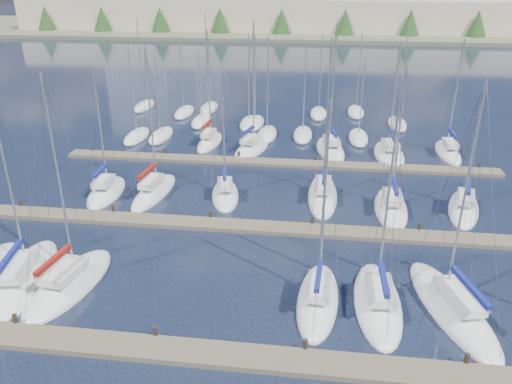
# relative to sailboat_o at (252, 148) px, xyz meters

# --- Properties ---
(ground) EXTENTS (400.00, 400.00, 0.00)m
(ground) POSITION_rel_sailboat_o_xyz_m (3.06, 25.94, -0.19)
(ground) COLOR #1C2438
(ground) RESTS_ON ground
(dock_near) EXTENTS (44.00, 1.93, 1.10)m
(dock_near) POSITION_rel_sailboat_o_xyz_m (3.06, -32.05, -0.04)
(dock_near) COLOR #6B5E4C
(dock_near) RESTS_ON ground
(dock_mid) EXTENTS (44.00, 1.93, 1.10)m
(dock_mid) POSITION_rel_sailboat_o_xyz_m (3.06, -18.05, -0.04)
(dock_mid) COLOR #6B5E4C
(dock_mid) RESTS_ON ground
(dock_far) EXTENTS (44.00, 1.93, 1.10)m
(dock_far) POSITION_rel_sailboat_o_xyz_m (3.06, -4.05, -0.04)
(dock_far) COLOR #6B5E4C
(dock_far) RESTS_ON ground
(sailboat_o) EXTENTS (4.40, 7.99, 14.20)m
(sailboat_o) POSITION_rel_sailboat_o_xyz_m (0.00, 0.00, 0.00)
(sailboat_o) COLOR white
(sailboat_o) RESTS_ON ground
(sailboat_p) EXTENTS (4.06, 8.65, 14.06)m
(sailboat_p) POSITION_rel_sailboat_o_xyz_m (8.57, 0.80, -0.01)
(sailboat_p) COLOR white
(sailboat_p) RESTS_ON ground
(sailboat_l) EXTENTS (2.93, 8.17, 12.33)m
(sailboat_l) POSITION_rel_sailboat_o_xyz_m (13.44, -13.33, -0.02)
(sailboat_l) COLOR white
(sailboat_l) RESTS_ON ground
(sailboat_k) EXTENTS (2.55, 9.34, 14.07)m
(sailboat_k) POSITION_rel_sailboat_o_xyz_m (7.82, -11.47, -0.01)
(sailboat_k) COLOR white
(sailboat_k) RESTS_ON ground
(sailboat_r) EXTENTS (2.29, 7.70, 12.75)m
(sailboat_r) POSITION_rel_sailboat_o_xyz_m (21.12, 1.38, -0.00)
(sailboat_r) COLOR white
(sailboat_r) RESTS_ON ground
(sailboat_i) EXTENTS (3.09, 8.40, 13.49)m
(sailboat_i) POSITION_rel_sailboat_o_xyz_m (-6.98, -12.77, -0.00)
(sailboat_i) COLOR white
(sailboat_i) RESTS_ON ground
(sailboat_j) EXTENTS (3.54, 6.97, 11.52)m
(sailboat_j) POSITION_rel_sailboat_o_xyz_m (-0.62, -12.55, -0.01)
(sailboat_j) COLOR white
(sailboat_j) RESTS_ON ground
(sailboat_q) EXTENTS (3.13, 8.66, 12.46)m
(sailboat_q) POSITION_rel_sailboat_o_xyz_m (14.79, 0.10, -0.02)
(sailboat_q) COLOR white
(sailboat_q) RESTS_ON ground
(sailboat_h) EXTENTS (3.14, 7.11, 11.90)m
(sailboat_h) POSITION_rel_sailboat_o_xyz_m (-11.19, -13.31, -0.01)
(sailboat_h) COLOR white
(sailboat_h) RESTS_ON ground
(sailboat_d) EXTENTS (2.87, 7.93, 12.89)m
(sailboat_d) POSITION_rel_sailboat_o_xyz_m (7.65, -26.72, -0.01)
(sailboat_d) COLOR white
(sailboat_d) RESTS_ON ground
(sailboat_n) EXTENTS (2.63, 7.31, 13.15)m
(sailboat_n) POSITION_rel_sailboat_o_xyz_m (-5.06, 1.55, 0.01)
(sailboat_n) COLOR white
(sailboat_n) RESTS_ON ground
(sailboat_b) EXTENTS (4.82, 10.19, 13.30)m
(sailboat_b) POSITION_rel_sailboat_o_xyz_m (-11.02, -26.89, -0.02)
(sailboat_b) COLOR white
(sailboat_b) RESTS_ON ground
(sailboat_m) EXTENTS (4.17, 8.09, 11.00)m
(sailboat_m) POSITION_rel_sailboat_o_xyz_m (19.40, -12.63, -0.01)
(sailboat_m) COLOR white
(sailboat_m) RESTS_ON ground
(sailboat_c) EXTENTS (4.18, 8.76, 13.99)m
(sailboat_c) POSITION_rel_sailboat_o_xyz_m (-7.86, -27.03, -0.01)
(sailboat_c) COLOR white
(sailboat_c) RESTS_ON ground
(sailboat_e) EXTENTS (2.81, 8.52, 13.49)m
(sailboat_e) POSITION_rel_sailboat_o_xyz_m (11.18, -26.53, -0.01)
(sailboat_e) COLOR white
(sailboat_e) RESTS_ON ground
(sailboat_f) EXTENTS (5.22, 10.34, 14.02)m
(sailboat_f) POSITION_rel_sailboat_o_xyz_m (15.42, -26.51, -0.02)
(sailboat_f) COLOR white
(sailboat_f) RESTS_ON ground
(distant_boats) EXTENTS (36.93, 20.75, 13.30)m
(distant_boats) POSITION_rel_sailboat_o_xyz_m (-1.28, 9.70, 0.10)
(distant_boats) COLOR #9EA0A5
(distant_boats) RESTS_ON ground
(shoreline) EXTENTS (400.00, 60.00, 38.00)m
(shoreline) POSITION_rel_sailboat_o_xyz_m (-10.23, 115.71, 7.25)
(shoreline) COLOR #666B51
(shoreline) RESTS_ON ground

